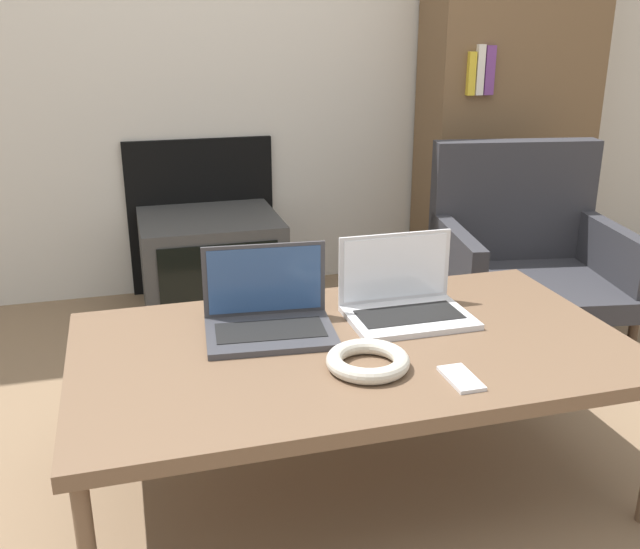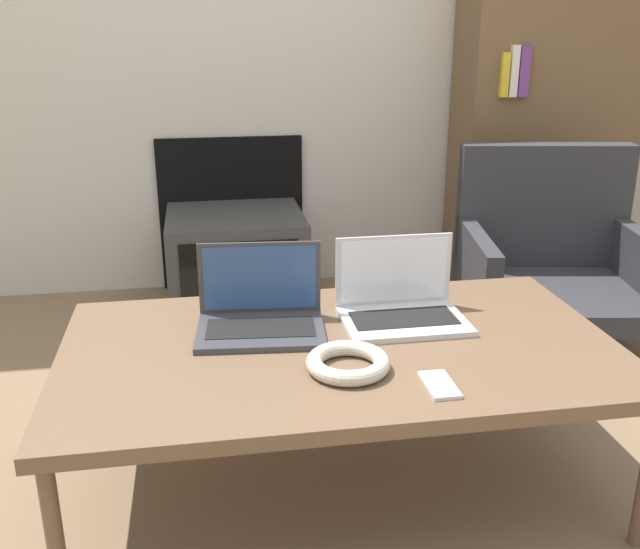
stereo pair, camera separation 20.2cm
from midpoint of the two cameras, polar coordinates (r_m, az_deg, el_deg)
The scene contains 9 objects.
ground_plane at distance 1.84m, azimuth 1.11°, elevation -19.68°, with size 14.00×14.00×0.00m, color #7A6047.
table at distance 1.79m, azimuth -0.62°, elevation -6.35°, with size 1.37×0.78×0.41m.
laptop_left at distance 1.85m, azimuth -7.30°, elevation -3.23°, with size 0.34×0.26×0.21m.
laptop_right at distance 1.93m, azimuth 3.77°, elevation -2.07°, with size 0.33×0.23×0.21m.
headphones at distance 1.65m, azimuth 0.33°, elevation -7.00°, with size 0.19×0.19×0.04m.
phone at distance 1.61m, azimuth 7.71°, elevation -8.32°, with size 0.06×0.12×0.01m.
tv at distance 3.05m, azimuth -10.59°, elevation 0.84°, with size 0.57×0.52×0.41m.
armchair at distance 2.90m, azimuth 14.08°, elevation 2.27°, with size 0.76×0.73×0.72m.
bookshelf at distance 3.43m, azimuth 13.13°, elevation 12.83°, with size 0.79×0.32×1.58m.
Camera 1 is at (-0.52, -1.34, 1.16)m, focal length 40.00 mm.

